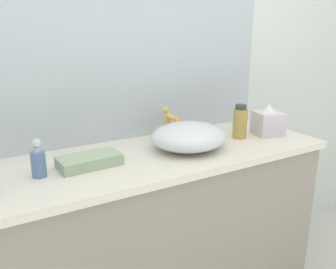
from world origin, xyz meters
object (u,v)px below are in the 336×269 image
sink_basin (189,136)px  lotion_bottle (38,162)px  tissue_box (268,122)px  folded_hand_towel (90,161)px  perfume_bottle (240,122)px

sink_basin → lotion_bottle: lotion_bottle is taller
lotion_bottle → tissue_box: size_ratio=0.89×
sink_basin → folded_hand_towel: 0.44m
tissue_box → folded_hand_towel: bearing=177.9°
perfume_bottle → folded_hand_towel: bearing=179.7°
perfume_bottle → folded_hand_towel: 0.75m
sink_basin → lotion_bottle: (-0.63, 0.01, -0.00)m
lotion_bottle → perfume_bottle: bearing=0.3°
lotion_bottle → folded_hand_towel: 0.19m
lotion_bottle → folded_hand_towel: lotion_bottle is taller
perfume_bottle → sink_basin: bearing=-176.7°
perfume_bottle → tissue_box: (0.16, -0.03, -0.01)m
perfume_bottle → tissue_box: size_ratio=1.04×
sink_basin → perfume_bottle: size_ratio=2.07×
perfume_bottle → folded_hand_towel: size_ratio=0.70×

